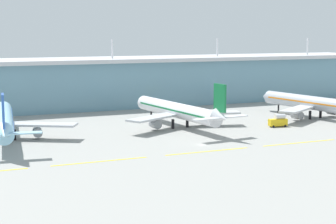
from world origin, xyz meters
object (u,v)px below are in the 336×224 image
(airliner_near, at_px, (4,121))
(airliner_middle, at_px, (178,111))
(fuel_truck, at_px, (278,121))
(airliner_far, at_px, (313,103))

(airliner_near, distance_m, airliner_middle, 64.12)
(airliner_near, relative_size, fuel_truck, 9.48)
(airliner_middle, height_order, airliner_far, same)
(airliner_near, distance_m, fuel_truck, 101.25)
(airliner_middle, distance_m, airliner_far, 61.54)
(airliner_middle, distance_m, fuel_truck, 38.81)
(airliner_near, bearing_deg, airliner_middle, -0.43)
(airliner_far, bearing_deg, airliner_middle, 178.55)
(airliner_middle, relative_size, airliner_far, 1.07)
(airliner_middle, height_order, fuel_truck, airliner_middle)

